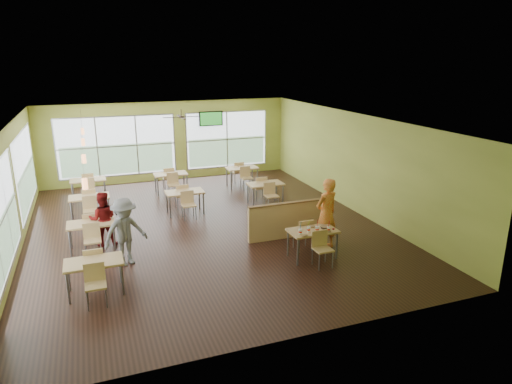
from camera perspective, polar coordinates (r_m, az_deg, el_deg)
room at (r=13.28m, az=-6.48°, el=2.02°), size 12.00×12.04×3.20m
window_bays at (r=15.95m, az=-18.50°, el=3.26°), size 9.24×10.24×2.38m
main_table at (r=11.57m, az=7.09°, el=-5.27°), size 1.22×1.52×0.87m
half_wall_divider at (r=12.82m, az=4.11°, el=-3.48°), size 2.40×0.14×1.04m
dining_tables at (r=14.97m, az=-11.87°, el=-0.41°), size 6.92×8.72×0.87m
pendant_lights at (r=13.40m, az=-20.77°, el=4.92°), size 0.11×7.31×0.86m
ceiling_fan at (r=15.91m, az=-9.32°, el=9.26°), size 1.25×1.25×0.29m
tv_backwall at (r=19.18m, az=-5.66°, el=9.11°), size 1.00×0.07×0.60m
man_plaid at (r=12.08m, az=8.78°, el=-2.73°), size 0.80×0.64×1.92m
patron_maroon at (r=12.86m, az=-18.59°, el=-3.22°), size 0.79×0.65×1.50m
patron_grey at (r=11.50m, az=-16.05°, el=-4.80°), size 1.25×0.97×1.70m
cup_blue at (r=11.20m, az=5.57°, el=-4.94°), size 0.10×0.10×0.36m
cup_yellow at (r=11.36m, az=6.59°, el=-4.65°), size 0.10×0.10×0.34m
cup_red_near at (r=11.40m, az=7.66°, el=-4.61°), size 0.10×0.10×0.37m
cup_red_far at (r=11.46m, az=9.06°, el=-4.59°), size 0.09×0.09×0.31m
food_basket at (r=11.67m, az=8.58°, el=-4.37°), size 0.22×0.22×0.05m
ketchup_cup at (r=11.63m, az=9.66°, el=-4.57°), size 0.06×0.06×0.02m
wrapper_left at (r=11.11m, az=6.10°, el=-5.41°), size 0.18×0.17×0.04m
wrapper_mid at (r=11.70m, az=7.01°, el=-4.27°), size 0.22×0.20×0.05m
wrapper_right at (r=11.45m, az=9.05°, el=-4.86°), size 0.15×0.14×0.04m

